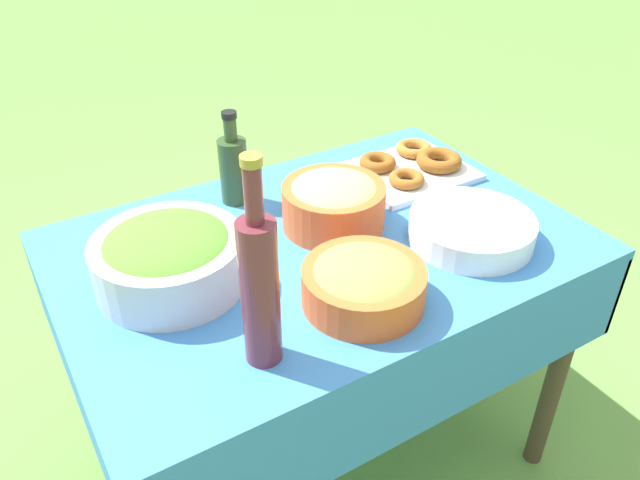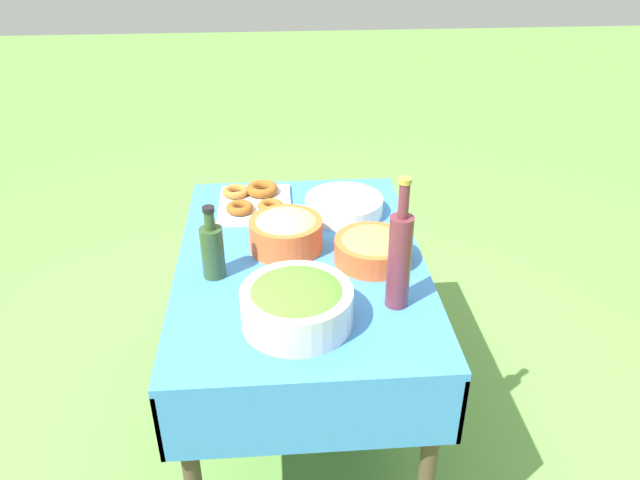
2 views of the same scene
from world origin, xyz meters
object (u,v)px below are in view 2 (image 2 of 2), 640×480
Objects in this scene: salad_bowl at (297,303)px; pasta_bowl at (286,231)px; donut_platter at (254,200)px; plate_stack at (344,206)px; olive_bowl at (373,248)px; wine_bottle at (399,257)px; olive_oil_bottle at (212,250)px.

salad_bowl is 1.28× the size of pasta_bowl.
pasta_bowl is at bearing 19.06° from donut_platter.
plate_stack is (-0.63, 0.20, -0.04)m from salad_bowl.
plate_stack is 0.33m from olive_bowl.
salad_bowl is 0.30m from wine_bottle.
plate_stack is at bearing -170.62° from olive_bowl.
donut_platter is 1.32× the size of olive_oil_bottle.
olive_bowl is (0.33, 0.05, 0.02)m from plate_stack.
salad_bowl is 0.40m from pasta_bowl.
donut_platter is at bearing -169.96° from salad_bowl.
pasta_bowl is 1.02× the size of olive_oil_bottle.
plate_stack is 1.16× the size of olive_bowl.
wine_bottle reaches higher than salad_bowl.
plate_stack is 1.19× the size of olive_oil_bottle.
olive_oil_bottle is 0.56m from wine_bottle.
wine_bottle is at bearing 102.86° from salad_bowl.
olive_bowl is at bearing 42.17° from donut_platter.
salad_bowl is at bearing 2.50° from pasta_bowl.
pasta_bowl reaches higher than donut_platter.
wine_bottle is (0.19, 0.52, 0.06)m from olive_oil_bottle.
plate_stack is at bearing 74.89° from donut_platter.
salad_bowl is 0.66m from plate_stack.
pasta_bowl is 0.29m from olive_bowl.
plate_stack is 0.58m from wine_bottle.
wine_bottle is at bearing 42.09° from pasta_bowl.
wine_bottle reaches higher than olive_oil_bottle.
olive_bowl is at bearing 69.45° from pasta_bowl.
salad_bowl is 0.77× the size of wine_bottle.
pasta_bowl is at bearing -110.55° from olive_bowl.
olive_oil_bottle is at bearing -136.55° from salad_bowl.
olive_bowl is at bearing -171.80° from wine_bottle.
pasta_bowl is at bearing -43.03° from plate_stack.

